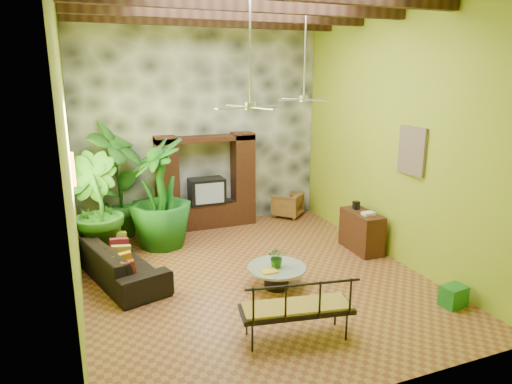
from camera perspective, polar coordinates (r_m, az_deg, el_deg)
name	(u,v)px	position (r m, az deg, el deg)	size (l,w,h in m)	color
ground	(253,277)	(8.73, -0.36, -10.52)	(7.00, 7.00, 0.00)	brown
back_wall	(201,124)	(11.30, -6.92, 8.38)	(6.00, 0.02, 5.00)	#96B429
left_wall	(68,156)	(7.46, -22.45, 4.20)	(0.02, 7.00, 5.00)	#96B429
right_wall	(394,136)	(9.49, 16.86, 6.69)	(0.02, 7.00, 5.00)	#96B429
stone_accent_wall	(201,125)	(11.24, -6.84, 8.35)	(5.98, 0.10, 4.98)	#34363B
ceiling_beams	(253,5)	(7.97, -0.42, 22.35)	(5.95, 5.36, 0.22)	#331F10
entertainment_center	(207,189)	(11.22, -6.20, 0.39)	(2.40, 0.55, 2.30)	black
ceiling_fan_front	(250,93)	(7.46, -0.72, 12.27)	(1.28, 1.28, 1.86)	#B2B2B7
ceiling_fan_back	(304,89)	(9.66, 6.03, 12.73)	(1.28, 1.28, 1.86)	#B2B2B7
wall_art_mask	(73,169)	(8.51, -21.91, 2.68)	(0.06, 0.32, 0.55)	#BE8316
wall_art_painting	(412,151)	(9.04, 18.92, 4.87)	(0.06, 0.70, 0.90)	#215579
sofa	(121,262)	(8.82, -16.49, -8.44)	(2.34, 0.92, 0.68)	black
wicker_armchair	(288,204)	(12.16, 3.97, -1.57)	(0.69, 0.71, 0.65)	olive
tall_plant_a	(118,179)	(10.78, -16.84, 1.53)	(1.46, 0.99, 2.76)	#26691B
tall_plant_b	(94,209)	(9.61, -19.54, -1.96)	(1.21, 0.98, 2.21)	#296B1C
tall_plant_c	(160,194)	(10.03, -11.88, -0.20)	(1.34, 1.34, 2.39)	#185E1B
coffee_table	(277,274)	(8.22, 2.59, -10.21)	(1.04, 1.04, 0.40)	black
centerpiece_plant	(277,257)	(8.09, 2.66, -8.10)	(0.34, 0.29, 0.37)	#225D18
yellow_tray	(269,271)	(7.94, 1.64, -9.90)	(0.27, 0.19, 0.03)	yellow
iron_bench	(299,306)	(6.63, 5.38, -14.04)	(1.68, 0.85, 0.57)	black
side_console	(361,231)	(10.05, 13.05, -4.81)	(0.48, 1.07, 0.85)	#331610
green_bin	(453,296)	(8.31, 23.46, -11.84)	(0.40, 0.30, 0.35)	#1E733D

